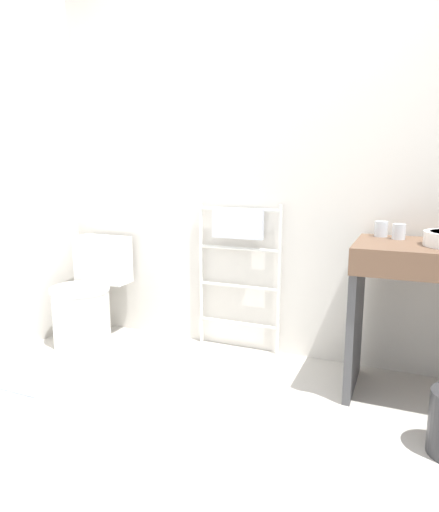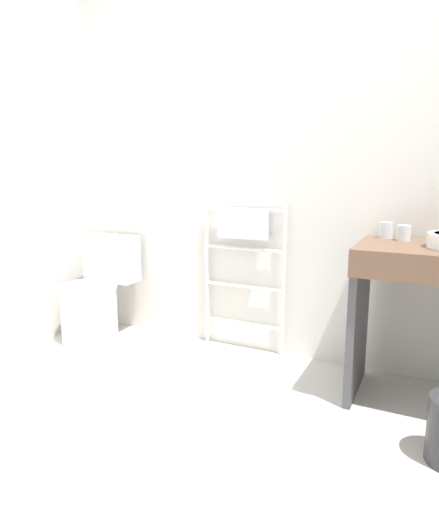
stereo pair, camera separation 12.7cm
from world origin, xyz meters
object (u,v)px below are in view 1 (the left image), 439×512
object	(u,v)px
cup_near_wall	(381,229)
cup_near_edge	(399,232)
toilet	(88,299)
towel_radiator	(238,246)

from	to	relation	value
cup_near_wall	cup_near_edge	bearing A→B (deg)	-34.25
cup_near_wall	cup_near_edge	world-z (taller)	cup_near_wall
cup_near_wall	cup_near_edge	xyz separation A→B (m)	(0.10, -0.07, -0.00)
toilet	cup_near_wall	bearing A→B (deg)	5.89
toilet	cup_near_edge	size ratio (longest dim) A/B	8.94
cup_near_edge	toilet	bearing A→B (deg)	-176.24
toilet	cup_near_edge	bearing A→B (deg)	3.76
towel_radiator	cup_near_edge	bearing A→B (deg)	-8.35
cup_near_wall	cup_near_edge	size ratio (longest dim) A/B	1.04
toilet	cup_near_wall	size ratio (longest dim) A/B	8.58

